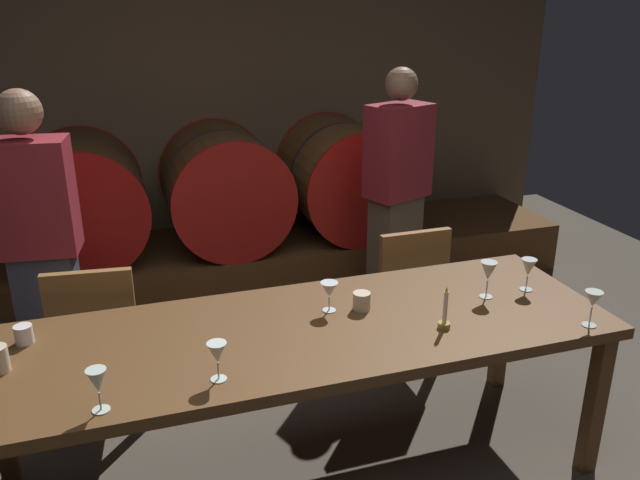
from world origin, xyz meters
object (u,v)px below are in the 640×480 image
Objects in this scene: wine_barrel_right at (343,177)px; guest_right at (396,199)px; candle_center at (445,317)px; wine_glass_left at (217,354)px; dining_table at (300,342)px; chair_left at (98,337)px; cup_center at (24,334)px; wine_glass_center_right at (488,272)px; guest_left at (41,250)px; wine_barrel_left at (82,200)px; wine_glass_far_left at (97,382)px; wine_barrel_center at (224,187)px; wine_glass_center_left at (329,290)px; cup_right at (362,301)px; wine_glass_far_right at (593,300)px; wine_glass_right at (528,268)px; chair_right at (404,291)px.

guest_right is at bearing -86.16° from wine_barrel_right.
wine_glass_left is (-0.96, -0.09, 0.05)m from candle_center.
dining_table is 3.02× the size of chair_left.
wine_glass_center_right is at bearing -5.93° from cup_center.
guest_left is at bearing -14.14° from guest_right.
wine_barrel_left reaches higher than wine_glass_far_left.
wine_barrel_center reaches higher than chair_left.
candle_center is at bearing -147.96° from wine_glass_center_right.
wine_glass_center_left is at bearing -5.09° from cup_center.
dining_table is 33.40× the size of cup_right.
chair_left is at bearing 61.35° from cup_center.
wine_barrel_center is 1.68m from chair_left.
wine_barrel_center is 1.54m from guest_left.
guest_right reaches higher than candle_center.
candle_center is 0.62m from wine_glass_far_right.
wine_glass_center_right reaches higher than cup_center.
wine_barrel_right is 11.53× the size of cup_center.
guest_right is 1.37m from cup_right.
candle_center is at bearing 5.57° from wine_glass_left.
wine_glass_left is 1.88× the size of cup_right.
guest_left is (-0.17, -1.06, 0.06)m from wine_barrel_left.
cup_right is at bearing 27.40° from wine_glass_left.
wine_barrel_left is at bearing 101.97° from wine_glass_left.
guest_left is at bearing -48.88° from chair_left.
dining_table is at bearing 143.56° from guest_left.
guest_right reaches higher than guest_left.
wine_barrel_right is 4.61× the size of candle_center.
chair_left is 0.60m from cup_center.
wine_barrel_center and wine_barrel_right have the same top height.
wine_barrel_left reaches higher than cup_right.
wine_barrel_left is 5.58× the size of wine_glass_far_right.
guest_right is (1.83, 0.58, 0.36)m from chair_left.
wine_barrel_center is 2.08m from dining_table.
cup_center is (-1.65, 0.41, -0.01)m from candle_center.
wine_glass_far_right is (1.98, -1.04, 0.38)m from chair_left.
wine_barrel_right reaches higher than cup_center.
wine_barrel_right is at bearing -135.29° from chair_left.
wine_barrel_center is 5.64× the size of wine_glass_right.
dining_table is (-0.95, -2.08, -0.10)m from wine_barrel_right.
wine_glass_far_left is at bearing -173.48° from candle_center.
wine_glass_far_right is (0.35, -1.05, 0.38)m from chair_right.
wine_glass_left is (-0.45, -2.36, 0.07)m from wine_barrel_center.
guest_right is at bearing 41.64° from wine_glass_far_left.
wine_glass_right is at bearing 2.61° from wine_glass_center_right.
wine_glass_center_left reaches higher than chair_right.
wine_barrel_center is at bearing -115.82° from chair_left.
cup_right is at bearing 134.61° from candle_center.
wine_glass_center_right is at bearing -177.39° from wine_glass_right.
guest_left is at bearing -136.34° from wine_barrel_center.
chair_left and chair_right have the same top height.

